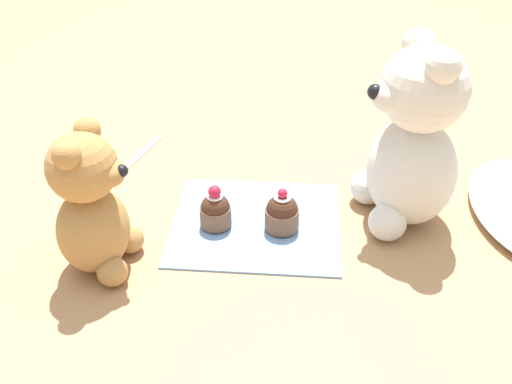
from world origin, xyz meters
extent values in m
plane|color=tan|center=(0.00, 0.00, 0.00)|extent=(4.00, 4.00, 0.00)
cube|color=#7A9ED1|center=(0.00, 0.00, 0.00)|extent=(0.22, 0.24, 0.01)
ellipsoid|color=silver|center=(-0.04, 0.21, 0.08)|extent=(0.16, 0.15, 0.16)
sphere|color=silver|center=(-0.04, 0.21, 0.20)|extent=(0.12, 0.12, 0.12)
ellipsoid|color=silver|center=(-0.03, 0.17, 0.20)|extent=(0.07, 0.06, 0.04)
sphere|color=black|center=(-0.02, 0.15, 0.20)|extent=(0.02, 0.02, 0.02)
sphere|color=silver|center=(-0.08, 0.21, 0.25)|extent=(0.04, 0.04, 0.04)
sphere|color=silver|center=(0.00, 0.22, 0.25)|extent=(0.04, 0.04, 0.04)
sphere|color=silver|center=(-0.07, 0.16, 0.03)|extent=(0.05, 0.05, 0.05)
sphere|color=silver|center=(0.02, 0.18, 0.03)|extent=(0.05, 0.05, 0.05)
ellipsoid|color=#B78447|center=(0.10, -0.20, 0.06)|extent=(0.11, 0.10, 0.12)
sphere|color=#B78447|center=(0.10, -0.20, 0.15)|extent=(0.09, 0.09, 0.09)
ellipsoid|color=#B78447|center=(0.11, -0.17, 0.14)|extent=(0.04, 0.04, 0.03)
sphere|color=black|center=(0.11, -0.15, 0.15)|extent=(0.02, 0.02, 0.02)
sphere|color=#B78447|center=(0.13, -0.20, 0.18)|extent=(0.03, 0.03, 0.03)
sphere|color=#B78447|center=(0.07, -0.20, 0.18)|extent=(0.03, 0.03, 0.03)
sphere|color=#B78447|center=(0.14, -0.17, 0.02)|extent=(0.04, 0.04, 0.04)
sphere|color=#B78447|center=(0.07, -0.17, 0.02)|extent=(0.04, 0.04, 0.04)
cylinder|color=brown|center=(0.01, 0.04, 0.02)|extent=(0.05, 0.05, 0.03)
sphere|color=#472819|center=(0.01, 0.04, 0.04)|extent=(0.04, 0.04, 0.04)
cylinder|color=white|center=(0.01, 0.04, 0.06)|extent=(0.02, 0.02, 0.00)
sphere|color=red|center=(0.01, 0.04, 0.06)|extent=(0.01, 0.01, 0.01)
cylinder|color=brown|center=(0.01, -0.06, 0.02)|extent=(0.04, 0.04, 0.03)
sphere|color=#472819|center=(0.01, -0.06, 0.03)|extent=(0.04, 0.04, 0.04)
cylinder|color=white|center=(0.01, -0.06, 0.05)|extent=(0.02, 0.02, 0.00)
sphere|color=red|center=(0.01, -0.06, 0.06)|extent=(0.02, 0.02, 0.02)
cube|color=silver|center=(-0.18, -0.21, 0.00)|extent=(0.13, 0.05, 0.01)
camera|label=1|loc=(0.69, 0.05, 0.52)|focal=42.00mm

